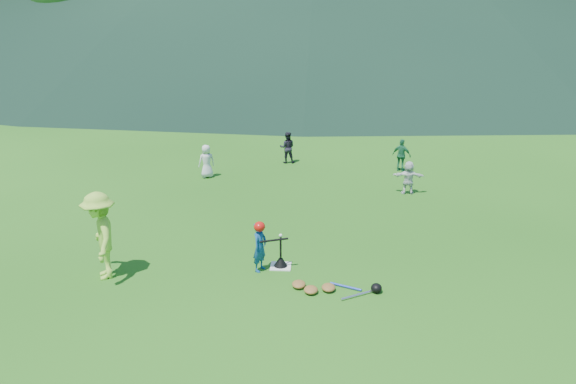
% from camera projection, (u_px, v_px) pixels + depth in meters
% --- Properties ---
extents(ground, '(120.00, 120.00, 0.00)m').
position_uv_depth(ground, '(281.00, 267.00, 12.28)').
color(ground, '#1C5212').
rests_on(ground, ground).
extents(home_plate, '(0.45, 0.45, 0.02)m').
position_uv_depth(home_plate, '(281.00, 266.00, 12.27)').
color(home_plate, silver).
rests_on(home_plate, ground).
extents(baseball, '(0.08, 0.08, 0.08)m').
position_uv_depth(baseball, '(281.00, 235.00, 12.05)').
color(baseball, white).
rests_on(baseball, batting_tee).
extents(batter_child, '(0.40, 0.47, 1.09)m').
position_uv_depth(batter_child, '(260.00, 247.00, 11.95)').
color(batter_child, navy).
rests_on(batter_child, ground).
extents(adult_coach, '(1.13, 1.38, 1.86)m').
position_uv_depth(adult_coach, '(100.00, 236.00, 11.53)').
color(adult_coach, '#97CE3C').
rests_on(adult_coach, ground).
extents(fielder_a, '(0.64, 0.57, 1.11)m').
position_uv_depth(fielder_a, '(207.00, 161.00, 18.57)').
color(fielder_a, silver).
rests_on(fielder_a, ground).
extents(fielder_b, '(0.57, 0.45, 1.14)m').
position_uv_depth(fielder_b, '(287.00, 147.00, 20.33)').
color(fielder_b, black).
rests_on(fielder_b, ground).
extents(fielder_c, '(0.71, 0.55, 1.12)m').
position_uv_depth(fielder_c, '(402.00, 155.00, 19.30)').
color(fielder_c, '#1F6942').
rests_on(fielder_c, ground).
extents(fielder_d, '(0.96, 0.36, 1.02)m').
position_uv_depth(fielder_d, '(408.00, 178.00, 16.94)').
color(fielder_d, silver).
rests_on(fielder_d, ground).
extents(batting_tee, '(0.30, 0.30, 0.68)m').
position_uv_depth(batting_tee, '(281.00, 261.00, 12.24)').
color(batting_tee, black).
rests_on(batting_tee, home_plate).
extents(batter_gear, '(0.72, 0.26, 0.45)m').
position_uv_depth(batter_gear, '(261.00, 228.00, 11.81)').
color(batter_gear, '#B9120C').
rests_on(batter_gear, ground).
extents(equipment_pile, '(1.80, 0.72, 0.19)m').
position_uv_depth(equipment_pile, '(329.00, 288.00, 11.21)').
color(equipment_pile, olive).
rests_on(equipment_pile, ground).
extents(outfield_fence, '(70.07, 0.08, 1.33)m').
position_uv_depth(outfield_fence, '(312.00, 79.00, 38.60)').
color(outfield_fence, gray).
rests_on(outfield_fence, ground).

